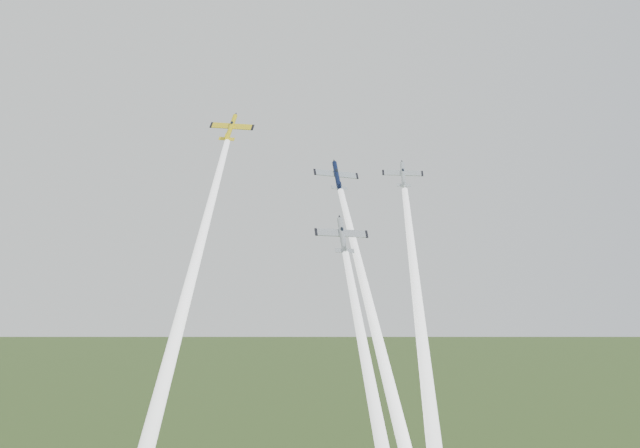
{
  "coord_description": "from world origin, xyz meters",
  "views": [
    {
      "loc": [
        -7.24,
        -123.88,
        85.45
      ],
      "look_at": [
        0.0,
        -6.0,
        92.0
      ],
      "focal_mm": 45.0,
      "sensor_mm": 36.0,
      "label": 1
    }
  ],
  "objects_px": {
    "plane_yellow": "(231,128)",
    "plane_silver_right": "(403,174)",
    "plane_navy": "(337,176)",
    "plane_silver_low": "(342,235)"
  },
  "relations": [
    {
      "from": "plane_navy",
      "to": "plane_silver_low",
      "type": "distance_m",
      "value": 16.78
    },
    {
      "from": "plane_navy",
      "to": "plane_silver_right",
      "type": "height_order",
      "value": "plane_navy"
    },
    {
      "from": "plane_yellow",
      "to": "plane_silver_right",
      "type": "bearing_deg",
      "value": 0.97
    },
    {
      "from": "plane_navy",
      "to": "plane_silver_low",
      "type": "relative_size",
      "value": 0.95
    },
    {
      "from": "plane_navy",
      "to": "plane_silver_low",
      "type": "bearing_deg",
      "value": -104.47
    },
    {
      "from": "plane_navy",
      "to": "plane_silver_low",
      "type": "xyz_separation_m",
      "value": [
        -0.34,
        -13.35,
        -10.16
      ]
    },
    {
      "from": "plane_silver_low",
      "to": "plane_navy",
      "type": "bearing_deg",
      "value": 79.58
    },
    {
      "from": "plane_silver_low",
      "to": "plane_yellow",
      "type": "bearing_deg",
      "value": 124.91
    },
    {
      "from": "plane_yellow",
      "to": "plane_silver_low",
      "type": "height_order",
      "value": "plane_yellow"
    },
    {
      "from": "plane_silver_low",
      "to": "plane_silver_right",
      "type": "bearing_deg",
      "value": 36.94
    }
  ]
}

